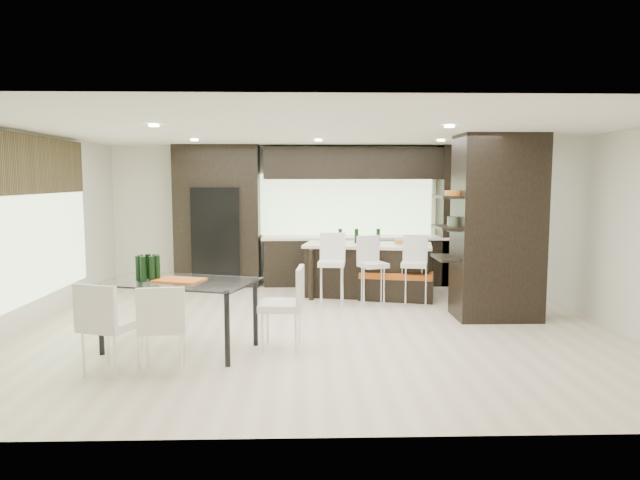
{
  "coord_description": "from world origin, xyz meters",
  "views": [
    {
      "loc": [
        -0.23,
        -7.85,
        2.06
      ],
      "look_at": [
        0.0,
        0.6,
        1.15
      ],
      "focal_mm": 32.0,
      "sensor_mm": 36.0,
      "label": 1
    }
  ],
  "objects_px": {
    "dining_table": "(180,315)",
    "chair_far": "(111,331)",
    "stool_mid": "(373,277)",
    "floor_vase": "(468,270)",
    "chair_near": "(163,332)",
    "stool_right": "(414,277)",
    "stool_left": "(332,276)",
    "chair_end": "(281,311)",
    "kitchen_island": "(368,270)",
    "bench": "(396,286)"
  },
  "relations": [
    {
      "from": "dining_table",
      "to": "chair_far",
      "type": "relative_size",
      "value": 1.92
    },
    {
      "from": "stool_mid",
      "to": "floor_vase",
      "type": "xyz_separation_m",
      "value": [
        1.41,
        -0.54,
        0.21
      ]
    },
    {
      "from": "chair_far",
      "to": "chair_near",
      "type": "bearing_deg",
      "value": 19.92
    },
    {
      "from": "stool_mid",
      "to": "stool_right",
      "type": "height_order",
      "value": "stool_right"
    },
    {
      "from": "stool_left",
      "to": "chair_far",
      "type": "bearing_deg",
      "value": -120.25
    },
    {
      "from": "stool_left",
      "to": "stool_mid",
      "type": "height_order",
      "value": "stool_left"
    },
    {
      "from": "chair_end",
      "to": "chair_near",
      "type": "bearing_deg",
      "value": 129.08
    },
    {
      "from": "stool_mid",
      "to": "dining_table",
      "type": "xyz_separation_m",
      "value": [
        -2.62,
        -2.42,
        -0.03
      ]
    },
    {
      "from": "stool_mid",
      "to": "floor_vase",
      "type": "bearing_deg",
      "value": -41.66
    },
    {
      "from": "kitchen_island",
      "to": "chair_far",
      "type": "height_order",
      "value": "same"
    },
    {
      "from": "chair_far",
      "to": "chair_end",
      "type": "xyz_separation_m",
      "value": [
        1.77,
        0.82,
        0.01
      ]
    },
    {
      "from": "floor_vase",
      "to": "stool_right",
      "type": "bearing_deg",
      "value": 143.76
    },
    {
      "from": "stool_left",
      "to": "stool_mid",
      "type": "relative_size",
      "value": 1.04
    },
    {
      "from": "bench",
      "to": "chair_far",
      "type": "relative_size",
      "value": 1.35
    },
    {
      "from": "bench",
      "to": "dining_table",
      "type": "distance_m",
      "value": 4.13
    },
    {
      "from": "stool_mid",
      "to": "kitchen_island",
      "type": "bearing_deg",
      "value": 69.34
    },
    {
      "from": "kitchen_island",
      "to": "chair_near",
      "type": "xyz_separation_m",
      "value": [
        -2.62,
        -4.01,
        -0.01
      ]
    },
    {
      "from": "kitchen_island",
      "to": "chair_end",
      "type": "relative_size",
      "value": 2.36
    },
    {
      "from": "kitchen_island",
      "to": "stool_right",
      "type": "relative_size",
      "value": 2.4
    },
    {
      "from": "stool_right",
      "to": "bench",
      "type": "bearing_deg",
      "value": 138.23
    },
    {
      "from": "chair_far",
      "to": "floor_vase",
      "type": "bearing_deg",
      "value": 49.66
    },
    {
      "from": "chair_near",
      "to": "chair_far",
      "type": "relative_size",
      "value": 0.97
    },
    {
      "from": "stool_mid",
      "to": "bench",
      "type": "xyz_separation_m",
      "value": [
        0.44,
        0.35,
        -0.22
      ]
    },
    {
      "from": "dining_table",
      "to": "stool_mid",
      "type": "bearing_deg",
      "value": 59.6
    },
    {
      "from": "stool_mid",
      "to": "stool_right",
      "type": "distance_m",
      "value": 0.68
    },
    {
      "from": "kitchen_island",
      "to": "stool_right",
      "type": "bearing_deg",
      "value": -37.94
    },
    {
      "from": "floor_vase",
      "to": "kitchen_island",
      "type": "bearing_deg",
      "value": 137.03
    },
    {
      "from": "floor_vase",
      "to": "bench",
      "type": "bearing_deg",
      "value": 137.36
    },
    {
      "from": "kitchen_island",
      "to": "chair_far",
      "type": "xyz_separation_m",
      "value": [
        -3.17,
        -4.02,
        -0.0
      ]
    },
    {
      "from": "dining_table",
      "to": "chair_near",
      "type": "distance_m",
      "value": 0.82
    },
    {
      "from": "bench",
      "to": "chair_end",
      "type": "xyz_separation_m",
      "value": [
        -1.84,
        -2.77,
        0.23
      ]
    },
    {
      "from": "dining_table",
      "to": "bench",
      "type": "bearing_deg",
      "value": 59.01
    },
    {
      "from": "floor_vase",
      "to": "chair_far",
      "type": "relative_size",
      "value": 1.44
    },
    {
      "from": "stool_left",
      "to": "dining_table",
      "type": "bearing_deg",
      "value": -121.47
    },
    {
      "from": "stool_mid",
      "to": "stool_left",
      "type": "bearing_deg",
      "value": 160.1
    },
    {
      "from": "floor_vase",
      "to": "chair_near",
      "type": "xyz_separation_m",
      "value": [
        -4.03,
        -2.69,
        -0.22
      ]
    },
    {
      "from": "bench",
      "to": "chair_near",
      "type": "relative_size",
      "value": 1.4
    },
    {
      "from": "floor_vase",
      "to": "chair_end",
      "type": "distance_m",
      "value": 3.39
    },
    {
      "from": "kitchen_island",
      "to": "chair_far",
      "type": "bearing_deg",
      "value": -117.24
    },
    {
      "from": "stool_mid",
      "to": "chair_end",
      "type": "xyz_separation_m",
      "value": [
        -1.4,
        -2.42,
        0.01
      ]
    },
    {
      "from": "floor_vase",
      "to": "dining_table",
      "type": "relative_size",
      "value": 0.75
    },
    {
      "from": "stool_right",
      "to": "bench",
      "type": "xyz_separation_m",
      "value": [
        -0.23,
        0.35,
        -0.22
      ]
    },
    {
      "from": "chair_near",
      "to": "stool_right",
      "type": "bearing_deg",
      "value": 35.85
    },
    {
      "from": "stool_mid",
      "to": "floor_vase",
      "type": "distance_m",
      "value": 1.53
    },
    {
      "from": "bench",
      "to": "chair_end",
      "type": "relative_size",
      "value": 1.33
    },
    {
      "from": "stool_right",
      "to": "chair_far",
      "type": "bearing_deg",
      "value": -125.08
    },
    {
      "from": "stool_left",
      "to": "chair_far",
      "type": "distance_m",
      "value": 4.08
    },
    {
      "from": "stool_right",
      "to": "chair_end",
      "type": "xyz_separation_m",
      "value": [
        -2.08,
        -2.42,
        0.01
      ]
    },
    {
      "from": "stool_right",
      "to": "stool_left",
      "type": "bearing_deg",
      "value": -164.93
    },
    {
      "from": "dining_table",
      "to": "chair_near",
      "type": "relative_size",
      "value": 1.98
    }
  ]
}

